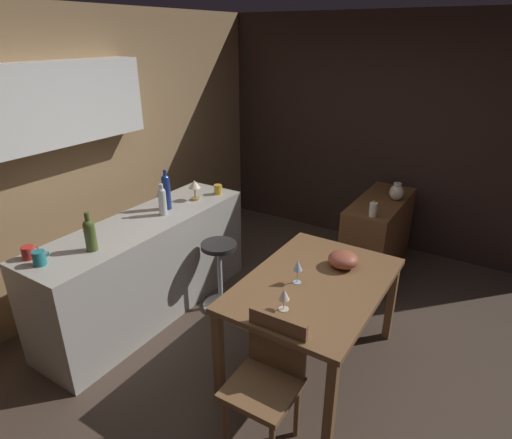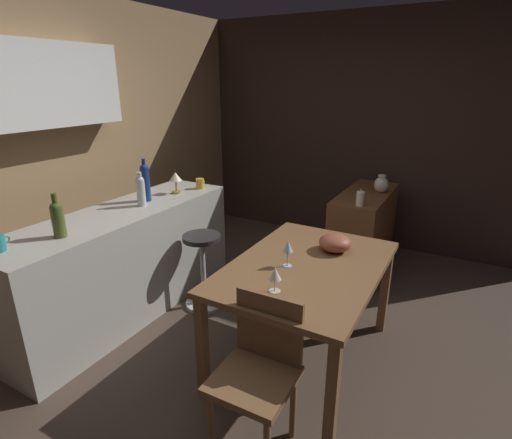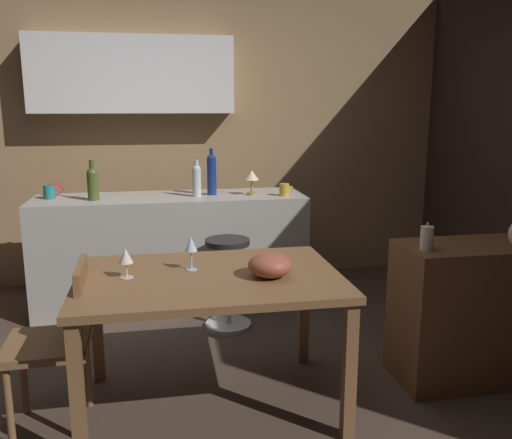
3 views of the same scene
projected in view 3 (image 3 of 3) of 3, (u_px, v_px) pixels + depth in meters
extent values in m
plane|color=#47382D|center=(187.00, 387.00, 3.10)|extent=(9.00, 9.00, 0.00)
cube|color=#9E7A51|center=(170.00, 139.00, 4.85)|extent=(5.20, 0.10, 2.60)
cube|color=white|center=(132.00, 75.00, 4.57)|extent=(1.70, 0.32, 0.64)
cube|color=brown|center=(209.00, 278.00, 2.77)|extent=(1.35, 0.92, 0.04)
cube|color=brown|center=(97.00, 323.00, 3.13)|extent=(0.06, 0.06, 0.70)
cube|color=brown|center=(303.00, 309.00, 3.35)|extent=(0.06, 0.06, 0.70)
cube|color=brown|center=(77.00, 397.00, 2.34)|extent=(0.06, 0.06, 0.70)
cube|color=brown|center=(349.00, 372.00, 2.56)|extent=(0.06, 0.06, 0.70)
cube|color=#B2ADA3|center=(172.00, 252.00, 4.29)|extent=(2.10, 0.60, 0.90)
cube|color=brown|center=(489.00, 311.00, 3.16)|extent=(1.10, 0.44, 0.82)
cube|color=brown|center=(47.00, 345.00, 2.63)|extent=(0.41, 0.41, 0.04)
cube|color=brown|center=(83.00, 303.00, 2.63)|extent=(0.04, 0.38, 0.40)
cylinder|color=brown|center=(9.00, 409.00, 2.50)|extent=(0.04, 0.04, 0.42)
cylinder|color=brown|center=(24.00, 376.00, 2.80)|extent=(0.04, 0.04, 0.42)
cylinder|color=brown|center=(81.00, 401.00, 2.56)|extent=(0.04, 0.04, 0.42)
cylinder|color=brown|center=(88.00, 370.00, 2.87)|extent=(0.04, 0.04, 0.42)
cylinder|color=#262323|center=(227.00, 242.00, 3.82)|extent=(0.32, 0.32, 0.04)
cylinder|color=silver|center=(228.00, 285.00, 3.88)|extent=(0.04, 0.04, 0.62)
cylinder|color=silver|center=(228.00, 325.00, 3.95)|extent=(0.34, 0.34, 0.03)
cylinder|color=silver|center=(127.00, 277.00, 2.72)|extent=(0.07, 0.07, 0.00)
cylinder|color=silver|center=(126.00, 270.00, 2.71)|extent=(0.01, 0.01, 0.07)
cone|color=silver|center=(126.00, 256.00, 2.69)|extent=(0.07, 0.07, 0.07)
cylinder|color=silver|center=(192.00, 269.00, 2.85)|extent=(0.06, 0.06, 0.00)
cylinder|color=silver|center=(191.00, 260.00, 2.83)|extent=(0.01, 0.01, 0.10)
cone|color=silver|center=(191.00, 244.00, 2.82)|extent=(0.07, 0.07, 0.08)
ellipsoid|color=#9E4C38|center=(270.00, 265.00, 2.72)|extent=(0.23, 0.23, 0.12)
cylinder|color=#475623|center=(93.00, 187.00, 4.00)|extent=(0.08, 0.08, 0.20)
sphere|color=#475623|center=(92.00, 174.00, 3.97)|extent=(0.08, 0.08, 0.08)
cylinder|color=#475623|center=(92.00, 165.00, 3.96)|extent=(0.04, 0.04, 0.07)
cylinder|color=silver|center=(197.00, 183.00, 4.16)|extent=(0.07, 0.07, 0.21)
sphere|color=silver|center=(196.00, 169.00, 4.13)|extent=(0.07, 0.07, 0.07)
cylinder|color=silver|center=(196.00, 163.00, 4.13)|extent=(0.03, 0.03, 0.05)
cylinder|color=navy|center=(212.00, 177.00, 4.23)|extent=(0.07, 0.07, 0.28)
sphere|color=navy|center=(211.00, 159.00, 4.20)|extent=(0.07, 0.07, 0.07)
cylinder|color=navy|center=(211.00, 152.00, 4.19)|extent=(0.03, 0.03, 0.06)
cylinder|color=teal|center=(50.00, 192.00, 4.06)|extent=(0.09, 0.09, 0.10)
torus|color=teal|center=(57.00, 191.00, 4.07)|extent=(0.05, 0.01, 0.05)
cylinder|color=gold|center=(284.00, 190.00, 4.20)|extent=(0.08, 0.08, 0.10)
torus|color=gold|center=(291.00, 189.00, 4.21)|extent=(0.05, 0.01, 0.05)
cylinder|color=red|center=(55.00, 190.00, 4.21)|extent=(0.09, 0.09, 0.09)
torus|color=red|center=(62.00, 189.00, 4.22)|extent=(0.05, 0.01, 0.05)
cylinder|color=#A58447|center=(252.00, 194.00, 4.25)|extent=(0.08, 0.08, 0.02)
cylinder|color=#A58447|center=(252.00, 186.00, 4.24)|extent=(0.02, 0.02, 0.10)
cone|color=beige|center=(252.00, 175.00, 4.22)|extent=(0.11, 0.11, 0.08)
cylinder|color=white|center=(427.00, 238.00, 2.93)|extent=(0.07, 0.07, 0.13)
ellipsoid|color=yellow|center=(428.00, 224.00, 2.91)|extent=(0.01, 0.01, 0.03)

